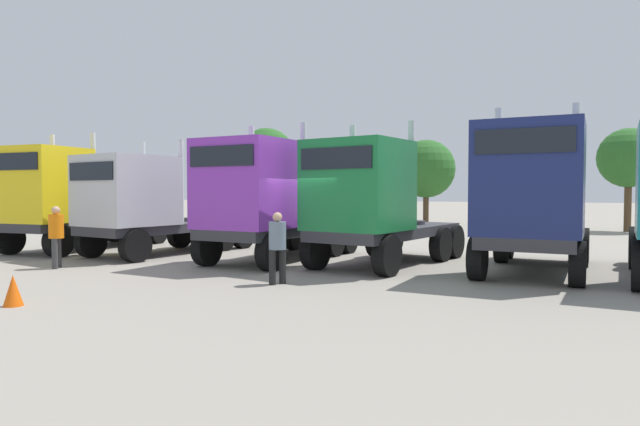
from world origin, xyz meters
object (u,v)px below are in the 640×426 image
visitor_with_camera (277,243)px  semi_truck_navy (532,198)px  visitor_in_hivis (56,232)px  semi_truck_silver (143,204)px  semi_truck_yellow (61,199)px  semi_truck_purple (261,199)px  semi_truck_green (370,203)px  traffic_cone_mid (13,290)px

visitor_with_camera → semi_truck_navy: bearing=62.5°
visitor_in_hivis → visitor_with_camera: (6.92, -0.08, -0.04)m
semi_truck_silver → visitor_in_hivis: bearing=5.2°
semi_truck_yellow → visitor_with_camera: bearing=71.7°
semi_truck_yellow → semi_truck_silver: (3.48, 0.15, -0.14)m
semi_truck_yellow → semi_truck_purple: bearing=88.8°
semi_truck_purple → semi_truck_green: (3.29, 0.27, -0.08)m
semi_truck_green → traffic_cone_mid: bearing=-20.3°
semi_truck_purple → semi_truck_navy: size_ratio=1.01×
semi_truck_yellow → semi_truck_navy: size_ratio=1.01×
semi_truck_yellow → visitor_in_hivis: size_ratio=3.66×
semi_truck_green → semi_truck_purple: bearing=-73.1°
semi_truck_green → visitor_in_hivis: size_ratio=3.63×
visitor_with_camera → semi_truck_purple: bearing=154.4°
semi_truck_silver → semi_truck_purple: 4.52m
semi_truck_silver → visitor_in_hivis: 3.34m
semi_truck_silver → traffic_cone_mid: size_ratio=10.98×
semi_truck_navy → visitor_with_camera: (-5.43, -3.35, -1.01)m
semi_truck_purple → traffic_cone_mid: size_ratio=10.75×
semi_truck_purple → visitor_in_hivis: 5.79m
semi_truck_silver → semi_truck_green: size_ratio=1.03×
semi_truck_purple → visitor_with_camera: semi_truck_purple is taller
visitor_with_camera → visitor_in_hivis: bearing=-149.9°
semi_truck_navy → traffic_cone_mid: size_ratio=10.66×
semi_truck_navy → visitor_with_camera: semi_truck_navy is taller
semi_truck_purple → semi_truck_green: semi_truck_purple is taller
semi_truck_yellow → semi_truck_purple: (7.99, -0.05, 0.04)m
semi_truck_green → visitor_with_camera: bearing=-7.4°
semi_truck_purple → visitor_in_hivis: size_ratio=3.66×
semi_truck_green → visitor_in_hivis: 8.82m
semi_truck_navy → semi_truck_silver: bearing=-85.1°
semi_truck_purple → semi_truck_navy: 7.51m
semi_truck_yellow → semi_truck_silver: 3.49m
semi_truck_navy → traffic_cone_mid: (-8.96, -7.39, -1.68)m
traffic_cone_mid → visitor_in_hivis: bearing=129.5°
semi_truck_green → visitor_with_camera: (-1.21, -3.39, -0.86)m
semi_truck_navy → visitor_with_camera: 6.46m
semi_truck_yellow → semi_truck_green: bearing=90.3°
semi_truck_yellow → traffic_cone_mid: bearing=41.3°
semi_truck_green → traffic_cone_mid: size_ratio=10.67×
semi_truck_navy → visitor_in_hivis: size_ratio=3.63×
semi_truck_purple → semi_truck_green: bearing=100.9°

